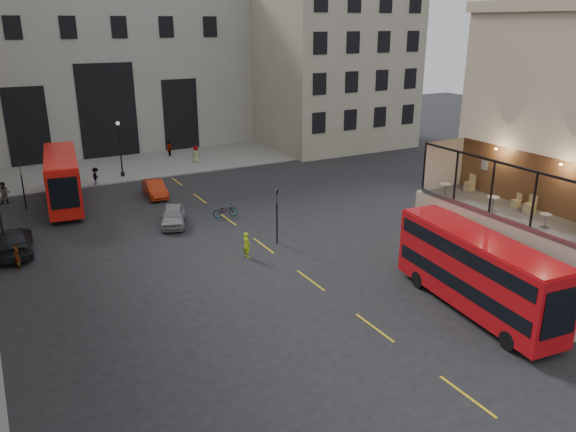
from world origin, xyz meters
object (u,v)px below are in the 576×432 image
car_b (155,189)px  bicycle (225,211)px  pedestrian_c (169,149)px  cafe_chair_d (470,186)px  traffic_light_near (277,209)px  cafe_table_far (445,188)px  street_lamp_b (121,153)px  pedestrian_a (4,193)px  cafe_chair_b (530,208)px  pedestrian_b (96,177)px  street_lamp_a (1,222)px  cafe_table_near (545,218)px  cafe_chair_c (516,203)px  cafe_table_mid (493,202)px  pedestrian_e (17,257)px  bus_far (63,177)px  car_a (173,216)px  car_c (14,241)px  traffic_light_far (22,179)px  bus_near (477,269)px  cyclist (247,245)px  pedestrian_d (196,154)px

car_b → bicycle: car_b is taller
pedestrian_c → cafe_chair_d: size_ratio=1.83×
traffic_light_near → cafe_table_far: bearing=-52.0°
street_lamp_b → pedestrian_a: (-10.31, -3.82, -1.47)m
cafe_chair_b → cafe_chair_d: size_ratio=0.98×
street_lamp_b → pedestrian_c: bearing=42.7°
cafe_chair_b → pedestrian_c: bearing=99.3°
pedestrian_c → cafe_table_far: (5.00, -36.32, 4.20)m
pedestrian_a → pedestrian_b: bearing=26.9°
traffic_light_near → street_lamp_a: (-16.00, 6.00, -0.03)m
cafe_table_near → cafe_chair_c: cafe_chair_c is taller
cafe_chair_d → cafe_table_mid: bearing=-118.5°
pedestrian_b → pedestrian_e: (-7.73, -16.35, -0.04)m
street_lamp_a → cafe_chair_d: bearing=-30.1°
car_b → cafe_table_far: 25.43m
bus_far → pedestrian_a: (-4.24, 2.62, -1.42)m
car_a → pedestrian_b: 13.70m
cafe_table_near → cafe_table_far: size_ratio=0.94×
pedestrian_b → car_c: bearing=174.9°
bus_far → traffic_light_far: bearing=171.5°
bus_near → car_c: (-19.96, 19.69, -1.50)m
pedestrian_b → cyclist: bearing=-142.2°
car_c → pedestrian_c: size_ratio=3.08×
street_lamp_a → street_lamp_b: (11.00, 16.00, 0.00)m
car_b → pedestrian_c: 14.71m
bus_near → cafe_table_far: (2.00, 4.66, 2.79)m
bus_near → pedestrian_e: size_ratio=6.56×
car_b → cafe_table_far: cafe_table_far is taller
pedestrian_c → pedestrian_e: (-17.00, -24.15, -0.09)m
pedestrian_c → cafe_table_mid: cafe_table_mid is taller
cyclist → pedestrian_d: 25.87m
pedestrian_d → cafe_chair_b: size_ratio=1.96×
car_c → pedestrian_d: size_ratio=2.93×
pedestrian_e → traffic_light_near: bearing=59.4°
car_b → cafe_table_far: bearing=-61.3°
bicycle → pedestrian_a: 18.44m
car_b → street_lamp_a: bearing=-141.1°
cafe_table_mid → cafe_chair_c: (1.58, -0.17, -0.29)m
bus_near → pedestrian_c: (-3.00, 40.98, -1.41)m
street_lamp_b → pedestrian_c: street_lamp_b is taller
traffic_light_near → cafe_table_near: size_ratio=5.58×
bus_far → cyclist: bearing=-63.6°
street_lamp_a → cafe_chair_b: size_ratio=5.62×
street_lamp_b → car_a: (0.07, -15.20, -1.70)m
pedestrian_a → pedestrian_c: 19.47m
street_lamp_a → cafe_chair_b: 30.66m
cafe_chair_b → cafe_chair_c: (0.15, 0.99, -0.05)m
car_b → pedestrian_a: (-11.24, 3.80, 0.24)m
bicycle → street_lamp_a: bearing=97.2°
cyclist → bicycle: bearing=-20.0°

